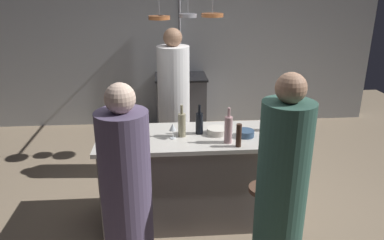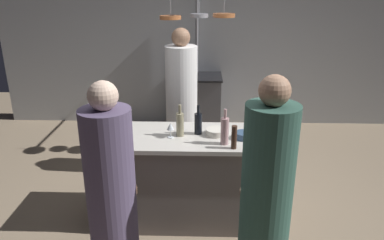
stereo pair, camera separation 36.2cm
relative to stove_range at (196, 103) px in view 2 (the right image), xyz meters
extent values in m
plane|color=gray|center=(0.00, -2.45, -0.45)|extent=(9.00, 9.00, 0.00)
cube|color=#B2B7BC|center=(0.00, 0.40, 0.85)|extent=(6.40, 0.16, 2.60)
cube|color=slate|center=(0.00, -2.45, -0.02)|extent=(1.72, 0.66, 0.86)
cube|color=beige|center=(0.00, -2.45, 0.43)|extent=(1.80, 0.72, 0.04)
cube|color=#47474C|center=(0.00, 0.00, -0.02)|extent=(0.76, 0.60, 0.86)
cube|color=black|center=(0.00, 0.00, 0.43)|extent=(0.80, 0.64, 0.03)
cylinder|color=white|center=(-0.15, -1.44, 0.34)|extent=(0.38, 0.38, 1.58)
sphere|color=#8C664C|center=(-0.15, -1.44, 1.23)|extent=(0.22, 0.22, 0.22)
cylinder|color=#4C4C51|center=(-0.55, -3.07, -0.11)|extent=(0.06, 0.06, 0.62)
cylinder|color=brown|center=(-0.55, -3.07, 0.21)|extent=(0.26, 0.26, 0.04)
cylinder|color=#594C6B|center=(-0.54, -3.41, 0.29)|extent=(0.35, 0.35, 1.48)
sphere|color=beige|center=(-0.54, -3.41, 1.12)|extent=(0.20, 0.20, 0.20)
cylinder|color=#4C4C51|center=(0.54, -3.07, -0.11)|extent=(0.06, 0.06, 0.62)
cylinder|color=brown|center=(0.54, -3.07, 0.21)|extent=(0.26, 0.26, 0.04)
cylinder|color=#33594C|center=(0.55, -3.43, 0.32)|extent=(0.36, 0.36, 1.52)
sphere|color=tan|center=(0.55, -3.43, 1.17)|extent=(0.21, 0.21, 0.21)
cylinder|color=gray|center=(0.00, 0.25, 0.63)|extent=(0.04, 0.04, 2.15)
cylinder|color=#B26638|center=(-0.30, -1.04, 1.42)|extent=(0.26, 0.26, 0.04)
cylinder|color=gray|center=(-0.30, -1.00, 1.56)|extent=(0.01, 0.01, 0.29)
cylinder|color=gray|center=(0.05, -0.98, 1.43)|extent=(0.22, 0.22, 0.04)
cylinder|color=gray|center=(0.05, -1.00, 1.57)|extent=(0.01, 0.01, 0.27)
cylinder|color=#B26638|center=(0.35, -1.01, 1.44)|extent=(0.27, 0.27, 0.04)
cylinder|color=gray|center=(0.35, -1.00, 1.57)|extent=(0.01, 0.01, 0.26)
cylinder|color=#382319|center=(0.38, -2.73, 0.56)|extent=(0.05, 0.05, 0.21)
cylinder|color=brown|center=(0.79, -2.38, 0.56)|extent=(0.07, 0.07, 0.21)
cylinder|color=brown|center=(0.79, -2.38, 0.71)|extent=(0.03, 0.03, 0.08)
cylinder|color=#B78C8E|center=(0.30, -2.64, 0.58)|extent=(0.07, 0.07, 0.24)
cylinder|color=#B78C8E|center=(0.30, -2.64, 0.74)|extent=(0.03, 0.03, 0.08)
cylinder|color=gray|center=(-0.11, -2.46, 0.56)|extent=(0.07, 0.07, 0.22)
cylinder|color=gray|center=(-0.11, -2.46, 0.72)|extent=(0.03, 0.03, 0.08)
cylinder|color=black|center=(0.06, -2.41, 0.55)|extent=(0.07, 0.07, 0.20)
cylinder|color=black|center=(0.06, -2.41, 0.70)|extent=(0.03, 0.03, 0.08)
cylinder|color=silver|center=(-0.65, -2.67, 0.46)|extent=(0.06, 0.06, 0.01)
cylinder|color=silver|center=(-0.65, -2.67, 0.50)|extent=(0.01, 0.01, 0.07)
cone|color=silver|center=(-0.65, -2.67, 0.57)|extent=(0.07, 0.07, 0.06)
cylinder|color=silver|center=(-0.19, -2.51, 0.46)|extent=(0.06, 0.06, 0.01)
cylinder|color=silver|center=(-0.19, -2.51, 0.50)|extent=(0.01, 0.01, 0.07)
cone|color=silver|center=(-0.19, -2.51, 0.57)|extent=(0.07, 0.07, 0.06)
cylinder|color=#334C6B|center=(0.49, -2.51, 0.48)|extent=(0.17, 0.17, 0.06)
cylinder|color=silver|center=(0.23, -2.43, 0.48)|extent=(0.20, 0.20, 0.06)
camera|label=1|loc=(-0.26, -5.69, 1.81)|focal=34.79mm
camera|label=2|loc=(0.10, -5.70, 1.81)|focal=34.79mm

